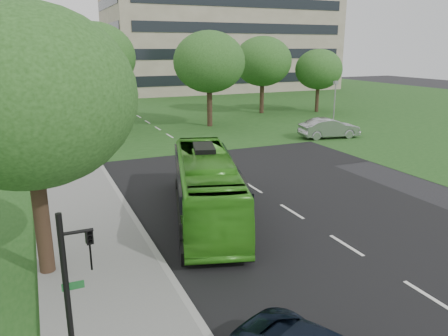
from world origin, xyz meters
name	(u,v)px	position (x,y,z in m)	size (l,w,h in m)	color
ground	(316,227)	(0.00, 0.00, 0.00)	(160.00, 160.00, 0.00)	black
street_surfaces	(163,135)	(-0.38, 22.75, 0.03)	(120.00, 120.00, 0.15)	black
office_building	(221,19)	(21.96, 61.96, 12.50)	(40.10, 20.10, 25.00)	gray
tree_park_b	(94,57)	(-5.11, 28.13, 6.63)	(7.50, 7.50, 9.83)	black
tree_park_c	(209,62)	(5.08, 25.22, 6.18)	(6.85, 6.85, 9.10)	black
tree_park_d	(263,61)	(14.00, 31.02, 5.96)	(6.66, 6.66, 8.80)	black
tree_park_e	(319,69)	(20.59, 29.28, 5.01)	(5.53, 5.53, 7.37)	black
tree_side_near	(27,97)	(-10.86, 0.29, 6.07)	(6.73, 6.73, 8.94)	black
bus	(206,186)	(-3.92, 3.07, 1.46)	(2.45, 10.45, 2.91)	#3C9A20
sedan	(329,128)	(12.34, 15.75, 0.85)	(1.79, 5.14, 1.69)	#99999E
traffic_light	(74,296)	(-10.36, -6.00, 2.61)	(0.71, 0.20, 4.45)	black
camera_pole	(335,97)	(16.00, 20.00, 2.86)	(0.42, 0.38, 4.44)	gray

